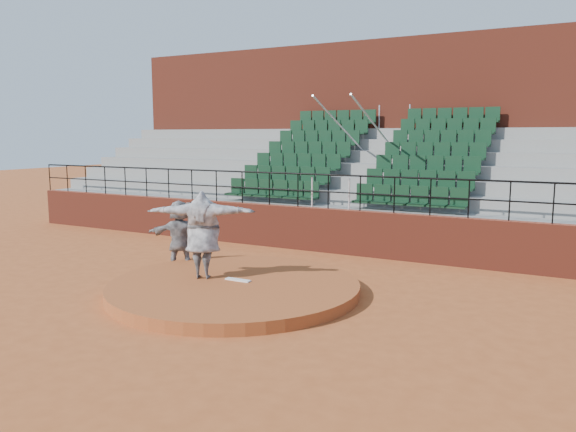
% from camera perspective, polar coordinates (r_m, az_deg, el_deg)
% --- Properties ---
extents(ground, '(90.00, 90.00, 0.00)m').
position_cam_1_polar(ground, '(12.52, -5.47, -7.80)').
color(ground, '#A75125').
rests_on(ground, ground).
extents(pitchers_mound, '(5.50, 5.50, 0.25)m').
position_cam_1_polar(pitchers_mound, '(12.48, -5.48, -7.25)').
color(pitchers_mound, '#9F4C23').
rests_on(pitchers_mound, ground).
extents(pitching_rubber, '(0.60, 0.15, 0.03)m').
position_cam_1_polar(pitching_rubber, '(12.57, -5.10, -6.48)').
color(pitching_rubber, white).
rests_on(pitching_rubber, pitchers_mound).
extents(boundary_wall, '(24.00, 0.30, 1.30)m').
position_cam_1_polar(boundary_wall, '(16.66, 4.07, -1.47)').
color(boundary_wall, maroon).
rests_on(boundary_wall, ground).
extents(wall_railing, '(24.04, 0.05, 1.03)m').
position_cam_1_polar(wall_railing, '(16.49, 4.12, 3.26)').
color(wall_railing, black).
rests_on(wall_railing, boundary_wall).
extents(seating_deck, '(24.00, 5.97, 4.63)m').
position_cam_1_polar(seating_deck, '(19.91, 8.40, 2.34)').
color(seating_deck, gray).
rests_on(seating_deck, ground).
extents(press_box_facade, '(24.00, 3.00, 7.10)m').
position_cam_1_polar(press_box_facade, '(23.57, 11.81, 8.29)').
color(press_box_facade, maroon).
rests_on(press_box_facade, ground).
extents(pitcher, '(2.49, 1.56, 1.98)m').
position_cam_1_polar(pitcher, '(12.72, -8.67, -1.88)').
color(pitcher, black).
rests_on(pitcher, pitchers_mound).
extents(fielder, '(1.71, 1.30, 1.80)m').
position_cam_1_polar(fielder, '(14.72, -10.92, -1.89)').
color(fielder, black).
rests_on(fielder, ground).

